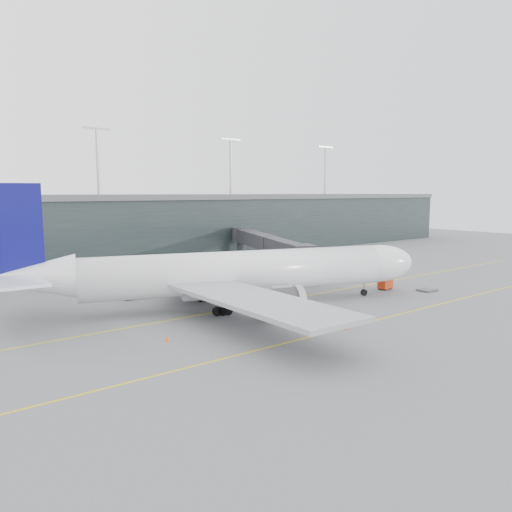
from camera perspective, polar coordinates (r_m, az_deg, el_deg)
ground at (r=69.86m, az=-6.50°, el=-5.78°), size 320.00×320.00×0.00m
taxiline_a at (r=66.59m, az=-4.65°, el=-6.40°), size 160.00×0.25×0.02m
taxiline_b at (r=54.50m, az=4.92°, el=-9.51°), size 160.00×0.25×0.02m
taxiline_lead_main at (r=89.30m, az=-10.62°, el=-2.98°), size 0.25×60.00×0.02m
terminal at (r=121.49m, az=-21.29°, el=2.96°), size 240.00×36.00×29.00m
main_aircraft at (r=68.83m, az=-2.33°, el=-1.93°), size 58.51×53.90×16.82m
jet_bridge at (r=104.53m, az=-0.94°, el=1.69°), size 21.88×46.07×7.39m
gse_cart at (r=84.09m, az=14.56°, el=-3.11°), size 2.49×1.69×1.63m
baggage_dolly at (r=84.76m, az=18.97°, el=-3.70°), size 2.93×2.40×0.28m
uld_a at (r=76.00m, az=-14.25°, el=-4.18°), size 2.08×1.73×1.76m
uld_b at (r=77.53m, az=-13.17°, el=-3.90°), size 2.48×2.28×1.82m
uld_c at (r=79.46m, az=-10.65°, el=-3.62°), size 2.24×2.05×1.65m
cone_nose at (r=90.40m, az=14.61°, el=-2.76°), size 0.42×0.42×0.67m
cone_wing_stbd at (r=59.09m, az=10.19°, el=-7.87°), size 0.50×0.50×0.80m
cone_wing_port at (r=82.85m, az=-4.64°, el=-3.45°), size 0.42×0.42×0.67m
cone_tail at (r=54.38m, az=-10.03°, el=-9.24°), size 0.46×0.46×0.74m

